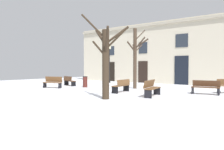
{
  "coord_description": "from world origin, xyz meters",
  "views": [
    {
      "loc": [
        10.7,
        -11.32,
        1.67
      ],
      "look_at": [
        0.0,
        1.97,
        1.07
      ],
      "focal_mm": 37.49,
      "sensor_mm": 36.0,
      "label": 1
    }
  ],
  "objects_px": {
    "streetlamp": "(109,60)",
    "bench_back_to_back_right": "(122,86)",
    "tree_center": "(135,56)",
    "litter_bin": "(85,82)",
    "bench_back_to_back_left": "(69,81)",
    "bench_near_center_tree": "(206,87)",
    "bench_far_corner": "(53,82)",
    "tree_foreground": "(106,59)",
    "bench_by_litter_bin": "(152,88)"
  },
  "relations": [
    {
      "from": "tree_center",
      "to": "bench_back_to_back_right",
      "type": "bearing_deg",
      "value": -74.43
    },
    {
      "from": "bench_back_to_back_right",
      "to": "bench_back_to_back_left",
      "type": "distance_m",
      "value": 6.95
    },
    {
      "from": "bench_near_center_tree",
      "to": "bench_back_to_back_left",
      "type": "height_order",
      "value": "bench_near_center_tree"
    },
    {
      "from": "litter_bin",
      "to": "bench_far_corner",
      "type": "height_order",
      "value": "same"
    },
    {
      "from": "bench_near_center_tree",
      "to": "bench_back_to_back_left",
      "type": "bearing_deg",
      "value": 177.71
    },
    {
      "from": "bench_back_to_back_right",
      "to": "tree_center",
      "type": "bearing_deg",
      "value": -174.03
    },
    {
      "from": "litter_bin",
      "to": "bench_near_center_tree",
      "type": "xyz_separation_m",
      "value": [
        9.19,
        1.12,
        -0.02
      ]
    },
    {
      "from": "bench_back_to_back_left",
      "to": "bench_by_litter_bin",
      "type": "relative_size",
      "value": 0.82
    },
    {
      "from": "tree_center",
      "to": "bench_near_center_tree",
      "type": "relative_size",
      "value": 2.76
    },
    {
      "from": "bench_back_to_back_right",
      "to": "bench_far_corner",
      "type": "bearing_deg",
      "value": -91.87
    },
    {
      "from": "bench_back_to_back_right",
      "to": "bench_far_corner",
      "type": "height_order",
      "value": "bench_far_corner"
    },
    {
      "from": "streetlamp",
      "to": "bench_back_to_back_left",
      "type": "bearing_deg",
      "value": -94.2
    },
    {
      "from": "streetlamp",
      "to": "bench_near_center_tree",
      "type": "relative_size",
      "value": 2.37
    },
    {
      "from": "tree_center",
      "to": "bench_by_litter_bin",
      "type": "bearing_deg",
      "value": -45.58
    },
    {
      "from": "tree_foreground",
      "to": "bench_near_center_tree",
      "type": "bearing_deg",
      "value": 57.65
    },
    {
      "from": "bench_back_to_back_right",
      "to": "bench_by_litter_bin",
      "type": "height_order",
      "value": "bench_by_litter_bin"
    },
    {
      "from": "bench_near_center_tree",
      "to": "bench_back_to_back_right",
      "type": "relative_size",
      "value": 0.92
    },
    {
      "from": "tree_foreground",
      "to": "bench_back_to_back_left",
      "type": "height_order",
      "value": "tree_foreground"
    },
    {
      "from": "tree_foreground",
      "to": "bench_by_litter_bin",
      "type": "bearing_deg",
      "value": 62.62
    },
    {
      "from": "tree_center",
      "to": "litter_bin",
      "type": "xyz_separation_m",
      "value": [
        -3.78,
        -1.65,
        -2.01
      ]
    },
    {
      "from": "streetlamp",
      "to": "bench_back_to_back_right",
      "type": "bearing_deg",
      "value": -45.48
    },
    {
      "from": "tree_foreground",
      "to": "bench_back_to_back_right",
      "type": "relative_size",
      "value": 2.46
    },
    {
      "from": "bench_back_to_back_right",
      "to": "bench_back_to_back_left",
      "type": "xyz_separation_m",
      "value": [
        -6.8,
        1.43,
        -0.02
      ]
    },
    {
      "from": "bench_back_to_back_right",
      "to": "bench_far_corner",
      "type": "relative_size",
      "value": 1.12
    },
    {
      "from": "tree_center",
      "to": "bench_far_corner",
      "type": "xyz_separation_m",
      "value": [
        -5.36,
        -3.67,
        -2.01
      ]
    },
    {
      "from": "bench_far_corner",
      "to": "bench_back_to_back_left",
      "type": "bearing_deg",
      "value": 88.82
    },
    {
      "from": "bench_near_center_tree",
      "to": "tree_center",
      "type": "bearing_deg",
      "value": 167.71
    },
    {
      "from": "tree_foreground",
      "to": "bench_back_to_back_right",
      "type": "xyz_separation_m",
      "value": [
        -1.23,
        3.05,
        -1.63
      ]
    },
    {
      "from": "tree_foreground",
      "to": "bench_by_litter_bin",
      "type": "relative_size",
      "value": 2.27
    },
    {
      "from": "bench_near_center_tree",
      "to": "streetlamp",
      "type": "bearing_deg",
      "value": 152.36
    },
    {
      "from": "tree_foreground",
      "to": "bench_back_to_back_left",
      "type": "xyz_separation_m",
      "value": [
        -8.03,
        4.48,
        -1.65
      ]
    },
    {
      "from": "bench_back_to_back_right",
      "to": "bench_far_corner",
      "type": "distance_m",
      "value": 6.2
    },
    {
      "from": "tree_foreground",
      "to": "bench_back_to_back_right",
      "type": "distance_m",
      "value": 3.68
    },
    {
      "from": "bench_near_center_tree",
      "to": "tree_foreground",
      "type": "bearing_deg",
      "value": -129.03
    },
    {
      "from": "tree_foreground",
      "to": "streetlamp",
      "type": "height_order",
      "value": "tree_foreground"
    },
    {
      "from": "bench_far_corner",
      "to": "bench_by_litter_bin",
      "type": "relative_size",
      "value": 0.83
    },
    {
      "from": "bench_back_to_back_right",
      "to": "bench_by_litter_bin",
      "type": "relative_size",
      "value": 0.92
    },
    {
      "from": "tree_center",
      "to": "litter_bin",
      "type": "height_order",
      "value": "tree_center"
    },
    {
      "from": "tree_center",
      "to": "streetlamp",
      "type": "height_order",
      "value": "tree_center"
    },
    {
      "from": "bench_far_corner",
      "to": "tree_foreground",
      "type": "bearing_deg",
      "value": -34.1
    },
    {
      "from": "bench_near_center_tree",
      "to": "bench_by_litter_bin",
      "type": "bearing_deg",
      "value": -132.98
    },
    {
      "from": "bench_by_litter_bin",
      "to": "tree_foreground",
      "type": "bearing_deg",
      "value": 139.91
    },
    {
      "from": "tree_center",
      "to": "bench_back_to_back_left",
      "type": "bearing_deg",
      "value": -166.81
    },
    {
      "from": "bench_back_to_back_left",
      "to": "bench_by_litter_bin",
      "type": "distance_m",
      "value": 9.54
    },
    {
      "from": "bench_back_to_back_left",
      "to": "bench_by_litter_bin",
      "type": "xyz_separation_m",
      "value": [
        9.33,
        -1.98,
        0.06
      ]
    },
    {
      "from": "bench_near_center_tree",
      "to": "bench_back_to_back_right",
      "type": "xyz_separation_m",
      "value": [
        -4.62,
        -2.3,
        0.01
      ]
    },
    {
      "from": "tree_center",
      "to": "litter_bin",
      "type": "relative_size",
      "value": 5.15
    },
    {
      "from": "tree_foreground",
      "to": "tree_center",
      "type": "bearing_deg",
      "value": 108.94
    },
    {
      "from": "streetlamp",
      "to": "litter_bin",
      "type": "relative_size",
      "value": 4.42
    },
    {
      "from": "tree_center",
      "to": "bench_near_center_tree",
      "type": "distance_m",
      "value": 5.81
    }
  ]
}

